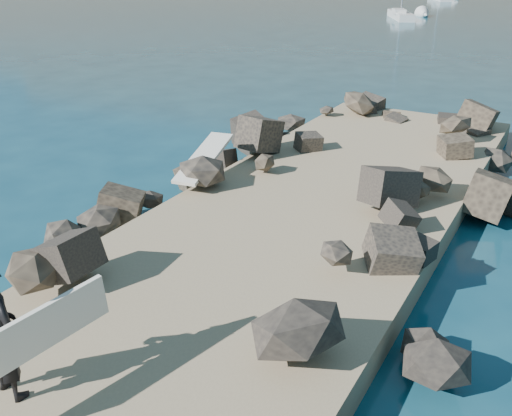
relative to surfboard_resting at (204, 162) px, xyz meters
The scene contains 7 objects.
ground 3.64m from the surfboard_resting, 29.11° to the right, with size 800.00×800.00×0.00m, color #0F384C.
jetty 4.85m from the surfboard_resting, 50.48° to the right, with size 6.00×26.00×0.60m, color #8C7759.
riprap_left 3.25m from the surfboard_resting, 87.28° to the right, with size 2.60×22.00×1.00m, color black.
riprap_right 6.78m from the surfboard_resting, 28.26° to the right, with size 2.60×22.00×1.00m, color black.
surfboard_resting is the anchor object (origin of this frame).
surfer_with_board 8.01m from the surfboard_resting, 73.39° to the right, with size 1.07×2.35×1.92m.
sailboat_a 46.90m from the surfboard_resting, 100.76° to the left, with size 4.33×6.50×7.99m.
Camera 1 is at (4.82, -9.42, 5.86)m, focal length 40.00 mm.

